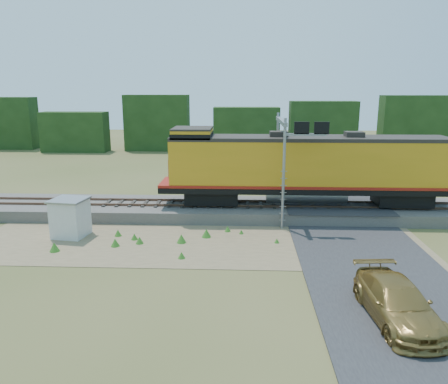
{
  "coord_description": "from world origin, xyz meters",
  "views": [
    {
      "loc": [
        0.55,
        -23.45,
        8.73
      ],
      "look_at": [
        -0.62,
        3.0,
        2.4
      ],
      "focal_mm": 35.0,
      "sensor_mm": 36.0,
      "label": 1
    }
  ],
  "objects_px": {
    "shed": "(70,217)",
    "car": "(397,302)",
    "signal_gantry": "(287,142)",
    "locomotive": "(303,167)"
  },
  "relations": [
    {
      "from": "signal_gantry",
      "to": "car",
      "type": "relative_size",
      "value": 1.33
    },
    {
      "from": "signal_gantry",
      "to": "car",
      "type": "distance_m",
      "value": 14.38
    },
    {
      "from": "locomotive",
      "to": "signal_gantry",
      "type": "relative_size",
      "value": 2.87
    },
    {
      "from": "shed",
      "to": "car",
      "type": "bearing_deg",
      "value": -21.26
    },
    {
      "from": "locomotive",
      "to": "car",
      "type": "xyz_separation_m",
      "value": [
        1.86,
        -13.98,
        -2.75
      ]
    },
    {
      "from": "signal_gantry",
      "to": "car",
      "type": "xyz_separation_m",
      "value": [
        3.06,
        -13.31,
        -4.48
      ]
    },
    {
      "from": "locomotive",
      "to": "signal_gantry",
      "type": "height_order",
      "value": "signal_gantry"
    },
    {
      "from": "shed",
      "to": "car",
      "type": "xyz_separation_m",
      "value": [
        16.24,
        -9.11,
        -0.42
      ]
    },
    {
      "from": "locomotive",
      "to": "shed",
      "type": "xyz_separation_m",
      "value": [
        -14.38,
        -4.87,
        -2.33
      ]
    },
    {
      "from": "shed",
      "to": "signal_gantry",
      "type": "xyz_separation_m",
      "value": [
        13.18,
        4.21,
        4.06
      ]
    }
  ]
}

